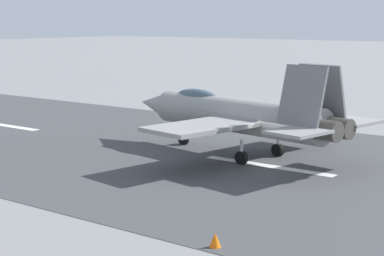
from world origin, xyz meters
name	(u,v)px	position (x,y,z in m)	size (l,w,h in m)	color
ground_plane	(277,168)	(0.00, 0.00, 0.00)	(400.00, 400.00, 0.00)	gray
runway_strip	(278,168)	(-0.02, 0.00, 0.01)	(240.00, 26.00, 0.02)	#414345
fighter_jet	(236,114)	(3.63, -1.38, 2.49)	(17.03, 14.38, 5.69)	gray
marker_cone_near	(215,240)	(-4.50, 12.46, 0.28)	(0.44, 0.44, 0.55)	orange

